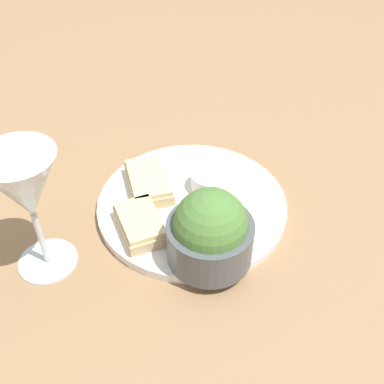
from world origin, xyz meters
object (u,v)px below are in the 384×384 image
object	(u,v)px
cheese_toast_near	(149,182)
cheese_toast_far	(140,224)
salad_bowl	(210,232)
sauce_ramekin	(209,180)
wine_glass	(26,190)

from	to	relation	value
cheese_toast_near	cheese_toast_far	world-z (taller)	same
salad_bowl	cheese_toast_far	world-z (taller)	salad_bowl
cheese_toast_near	sauce_ramekin	bearing A→B (deg)	-121.11
cheese_toast_far	sauce_ramekin	bearing A→B (deg)	-79.30
cheese_toast_near	wine_glass	size ratio (longest dim) A/B	0.60
sauce_ramekin	wine_glass	distance (m)	0.28
salad_bowl	sauce_ramekin	distance (m)	0.14
sauce_ramekin	cheese_toast_near	size ratio (longest dim) A/B	0.51
salad_bowl	wine_glass	xyz separation A→B (m)	(0.11, 0.19, 0.07)
salad_bowl	cheese_toast_near	xyz separation A→B (m)	(0.16, 0.01, -0.03)
salad_bowl	cheese_toast_near	size ratio (longest dim) A/B	1.03
salad_bowl	cheese_toast_near	world-z (taller)	salad_bowl
salad_bowl	wine_glass	bearing A→B (deg)	58.64
cheese_toast_near	cheese_toast_far	size ratio (longest dim) A/B	1.17
cheese_toast_far	wine_glass	bearing A→B (deg)	78.94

